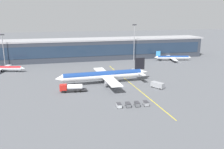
% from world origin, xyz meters
% --- Properties ---
extents(ground_plane, '(700.00, 700.00, 0.00)m').
position_xyz_m(ground_plane, '(0.00, 0.00, 0.00)').
color(ground_plane, '#515459').
extents(apron_lead_in_line, '(1.98, 79.99, 0.01)m').
position_xyz_m(apron_lead_in_line, '(4.95, 2.00, 0.00)').
color(apron_lead_in_line, yellow).
rests_on(apron_lead_in_line, ground_plane).
extents(terminal_building, '(168.49, 19.52, 14.36)m').
position_xyz_m(terminal_building, '(-4.53, 67.86, 7.20)').
color(terminal_building, '#2D333D').
rests_on(terminal_building, ground_plane).
extents(main_airliner, '(43.63, 34.69, 11.04)m').
position_xyz_m(main_airliner, '(-7.11, 5.78, 3.82)').
color(main_airliner, white).
rests_on(main_airliner, ground_plane).
extents(fuel_tanker, '(11.00, 3.61, 3.25)m').
position_xyz_m(fuel_tanker, '(-22.50, -3.04, 1.75)').
color(fuel_tanker, '#232326').
rests_on(fuel_tanker, ground_plane).
extents(lavatory_truck, '(4.91, 6.17, 2.50)m').
position_xyz_m(lavatory_truck, '(13.85, -6.57, 1.42)').
color(lavatory_truck, gray).
rests_on(lavatory_truck, ground_plane).
extents(baggage_cart_0, '(1.73, 2.72, 1.48)m').
position_xyz_m(baggage_cart_0, '(-8.16, -23.93, 0.78)').
color(baggage_cart_0, '#B2B7BC').
rests_on(baggage_cart_0, ground_plane).
extents(baggage_cart_1, '(1.73, 2.72, 1.48)m').
position_xyz_m(baggage_cart_1, '(-4.96, -24.08, 0.78)').
color(baggage_cart_1, '#595B60').
rests_on(baggage_cart_1, ground_plane).
extents(baggage_cart_2, '(1.73, 2.72, 1.48)m').
position_xyz_m(baggage_cart_2, '(-1.76, -24.23, 0.78)').
color(baggage_cart_2, '#595B60').
rests_on(baggage_cart_2, ground_plane).
extents(baggage_cart_3, '(1.73, 2.72, 1.48)m').
position_xyz_m(baggage_cart_3, '(1.43, -24.38, 0.78)').
color(baggage_cart_3, gray).
rests_on(baggage_cart_3, ground_plane).
extents(commuter_jet_far, '(25.19, 20.24, 6.53)m').
position_xyz_m(commuter_jet_far, '(-56.67, 41.08, 2.12)').
color(commuter_jet_far, silver).
rests_on(commuter_jet_far, ground_plane).
extents(commuter_jet_near, '(25.71, 20.59, 6.55)m').
position_xyz_m(commuter_jet_near, '(50.52, 48.70, 2.14)').
color(commuter_jet_near, white).
rests_on(commuter_jet_near, ground_plane).
extents(apron_light_mast_0, '(2.80, 0.50, 24.48)m').
position_xyz_m(apron_light_mast_0, '(24.78, 55.90, 14.24)').
color(apron_light_mast_0, gray).
rests_on(apron_light_mast_0, ground_plane).
extents(apron_light_mast_1, '(2.80, 0.50, 19.62)m').
position_xyz_m(apron_light_mast_1, '(-57.82, 55.90, 11.72)').
color(apron_light_mast_1, gray).
rests_on(apron_light_mast_1, ground_plane).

